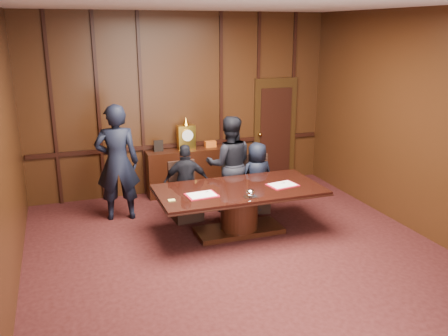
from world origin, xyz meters
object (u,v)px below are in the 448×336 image
object	(u,v)px
conference_table	(239,203)
sideboard	(187,169)
signatory_left	(186,183)
witness_right	(229,164)
signatory_right	(257,177)
witness_left	(117,163)

from	to	relation	value
conference_table	sideboard	bearing A→B (deg)	97.23
signatory_left	witness_right	distance (m)	0.88
signatory_right	witness_left	bearing A→B (deg)	-12.68
signatory_right	witness_left	xyz separation A→B (m)	(-2.37, 0.47, 0.37)
conference_table	signatory_right	xyz separation A→B (m)	(0.65, 0.80, 0.12)
witness_right	sideboard	bearing A→B (deg)	-54.63
signatory_right	witness_right	size ratio (longest dim) A/B	0.73
sideboard	signatory_left	distance (m)	1.42
sideboard	conference_table	distance (m)	2.18
conference_table	witness_left	world-z (taller)	witness_left
conference_table	signatory_left	world-z (taller)	signatory_left
sideboard	witness_left	xyz separation A→B (m)	(-1.45, -0.89, 0.52)
conference_table	witness_left	bearing A→B (deg)	143.64
witness_right	signatory_left	bearing A→B (deg)	25.75
witness_left	witness_right	xyz separation A→B (m)	(1.92, -0.29, -0.14)
signatory_right	sideboard	bearing A→B (deg)	-57.29
conference_table	witness_right	distance (m)	1.06
sideboard	signatory_left	xyz separation A→B (m)	(-0.38, -1.36, 0.18)
sideboard	witness_right	xyz separation A→B (m)	(0.47, -1.18, 0.38)
sideboard	signatory_right	world-z (taller)	sideboard
signatory_left	witness_left	distance (m)	1.22
sideboard	witness_right	size ratio (longest dim) A/B	0.92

